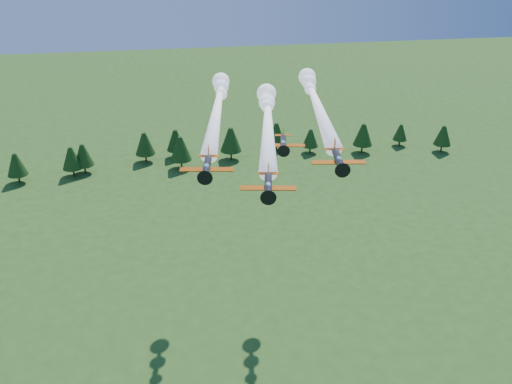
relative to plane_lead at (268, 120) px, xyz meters
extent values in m
cylinder|color=black|center=(-4.68, -25.19, 0.00)|extent=(1.89, 5.28, 0.96)
cone|color=black|center=(-5.23, -28.17, 0.00)|extent=(1.10, 1.03, 0.96)
cone|color=black|center=(-5.33, -28.74, 0.00)|extent=(0.49, 0.50, 0.42)
cylinder|color=black|center=(-5.36, -28.90, 0.00)|extent=(1.99, 0.41, 2.02)
cube|color=#BA4B05|center=(-4.75, -25.57, -0.31)|extent=(7.23, 2.57, 0.12)
cube|color=#BA4B05|center=(-4.05, -21.84, 0.05)|extent=(2.89, 1.31, 0.07)
cube|color=#BA4B05|center=(-4.04, -21.74, 0.82)|extent=(0.25, 0.91, 1.39)
ellipsoid|color=#87A9D0|center=(-4.83, -26.04, 0.38)|extent=(0.89, 1.26, 0.60)
sphere|color=white|center=(1.21, 6.51, 0.00)|extent=(2.30, 2.30, 2.30)
sphere|color=white|center=(1.94, 10.46, 0.00)|extent=(3.00, 3.00, 3.00)
sphere|color=white|center=(2.67, 14.41, 0.00)|extent=(3.70, 3.70, 3.70)
cylinder|color=black|center=(-11.64, -15.37, -1.12)|extent=(1.90, 5.66, 1.03)
cone|color=black|center=(-12.16, -18.58, -1.12)|extent=(1.17, 1.08, 1.03)
cone|color=black|center=(-12.26, -19.19, -1.12)|extent=(0.52, 0.53, 0.45)
cylinder|color=black|center=(-12.28, -19.36, -1.12)|extent=(2.15, 0.38, 2.17)
cube|color=#BA4B05|center=(-11.71, -15.78, -1.45)|extent=(7.76, 2.59, 0.12)
cube|color=#BA4B05|center=(-11.06, -11.76, -1.07)|extent=(3.09, 1.34, 0.07)
cube|color=#BA4B05|center=(-11.04, -11.65, -0.25)|extent=(0.25, 0.98, 1.50)
ellipsoid|color=#87A9D0|center=(-11.79, -16.29, -0.71)|extent=(0.93, 1.34, 0.64)
sphere|color=white|center=(-5.82, 20.83, -1.12)|extent=(2.30, 2.30, 2.30)
sphere|color=white|center=(-5.08, 25.38, -1.12)|extent=(3.00, 3.00, 3.00)
sphere|color=white|center=(-4.35, 29.92, -1.12)|extent=(3.70, 3.70, 3.70)
cylinder|color=black|center=(6.99, -17.27, -0.53)|extent=(1.86, 5.72, 1.04)
cone|color=black|center=(6.51, -20.52, -0.53)|extent=(1.17, 1.08, 1.04)
cone|color=black|center=(6.42, -21.14, -0.53)|extent=(0.52, 0.53, 0.46)
cylinder|color=black|center=(6.39, -21.32, -0.53)|extent=(2.17, 0.36, 2.19)
cube|color=#BA4B05|center=(6.93, -17.69, -0.86)|extent=(7.84, 2.52, 0.13)
cube|color=#BA4B05|center=(7.53, -13.61, -0.48)|extent=(3.12, 1.32, 0.07)
cube|color=#BA4B05|center=(7.55, -13.51, 0.36)|extent=(0.24, 0.99, 1.51)
ellipsoid|color=#87A9D0|center=(6.85, -18.20, -0.11)|extent=(0.93, 1.35, 0.65)
sphere|color=white|center=(12.32, 18.68, -0.53)|extent=(2.30, 2.30, 2.30)
sphere|color=white|center=(12.98, 23.18, -0.53)|extent=(3.00, 3.00, 3.00)
sphere|color=white|center=(13.65, 27.68, -0.53)|extent=(3.70, 3.70, 3.70)
cylinder|color=black|center=(0.95, -8.09, -1.14)|extent=(1.85, 5.01, 0.91)
cone|color=black|center=(0.39, -10.91, -1.14)|extent=(1.05, 0.98, 0.91)
cone|color=black|center=(0.29, -11.45, -1.14)|extent=(0.47, 0.48, 0.40)
cylinder|color=black|center=(0.26, -11.60, -1.14)|extent=(1.89, 0.41, 1.92)
cube|color=#BA4B05|center=(0.88, -8.45, -1.43)|extent=(6.86, 2.52, 0.11)
cube|color=#BA4B05|center=(1.58, -4.92, -1.09)|extent=(2.74, 1.28, 0.06)
cube|color=#BA4B05|center=(1.60, -4.83, -0.36)|extent=(0.25, 0.87, 1.32)
ellipsoid|color=#87A9D0|center=(0.79, -8.90, -0.77)|extent=(0.86, 1.20, 0.57)
cylinder|color=#382314|center=(33.89, 95.96, -45.22)|extent=(0.60, 0.60, 2.47)
cone|color=black|center=(33.89, 95.96, -40.80)|extent=(5.65, 5.65, 6.36)
cylinder|color=#382314|center=(-47.80, 88.87, -45.05)|extent=(0.60, 0.60, 2.82)
cone|color=black|center=(-47.80, 88.87, -40.02)|extent=(6.44, 6.44, 7.24)
cylinder|color=#382314|center=(-64.43, 86.45, -45.06)|extent=(0.60, 0.60, 2.80)
cone|color=black|center=(-64.43, 86.45, -40.07)|extent=(6.39, 6.39, 7.19)
cylinder|color=#382314|center=(81.08, 89.15, -45.09)|extent=(0.60, 0.60, 2.73)
cone|color=black|center=(81.08, 89.15, -40.21)|extent=(6.25, 6.25, 7.03)
cylinder|color=#382314|center=(-24.43, 97.18, -44.97)|extent=(0.60, 0.60, 2.97)
cone|color=black|center=(-24.43, 97.18, -39.67)|extent=(6.78, 6.78, 7.63)
cylinder|color=#382314|center=(52.39, 92.99, -44.95)|extent=(0.60, 0.60, 3.02)
cone|color=black|center=(52.39, 92.99, -39.55)|extent=(6.90, 6.90, 7.77)
cylinder|color=#382314|center=(5.03, 94.45, -44.83)|extent=(0.60, 0.60, 3.24)
cone|color=black|center=(5.03, 94.45, -39.04)|extent=(7.42, 7.42, 8.34)
cylinder|color=#382314|center=(-13.80, 99.41, -45.02)|extent=(0.60, 0.60, 2.86)
cone|color=black|center=(-13.80, 99.41, -39.91)|extent=(6.55, 6.55, 7.36)
cylinder|color=#382314|center=(22.37, 100.75, -45.04)|extent=(0.60, 0.60, 2.84)
cone|color=black|center=(22.37, 100.75, -39.96)|extent=(6.49, 6.49, 7.30)
cylinder|color=#382314|center=(-44.35, 90.87, -45.05)|extent=(0.60, 0.60, 2.82)
cone|color=black|center=(-44.35, 90.87, -40.01)|extent=(6.45, 6.45, 7.25)
cylinder|color=#382314|center=(68.43, 97.37, -45.31)|extent=(0.60, 0.60, 2.28)
cone|color=black|center=(68.43, 97.37, -41.24)|extent=(5.22, 5.22, 5.87)
cylinder|color=#382314|center=(-12.53, 89.45, -44.88)|extent=(0.60, 0.60, 3.15)
cone|color=black|center=(-12.53, 89.45, -39.26)|extent=(7.20, 7.20, 8.10)
camera|label=1|loc=(-17.07, -89.50, 30.83)|focal=40.00mm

